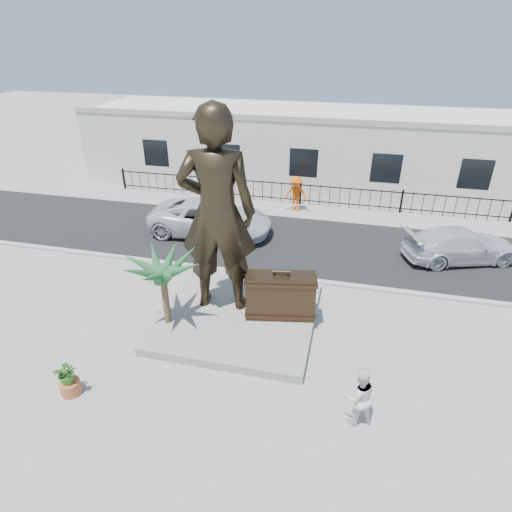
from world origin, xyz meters
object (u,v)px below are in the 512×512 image
at_px(car_white, 211,218).
at_px(statue, 217,213).
at_px(tourist, 359,396).
at_px(suitcase, 281,296).

bearing_deg(car_white, statue, -159.09).
xyz_separation_m(tourist, car_white, (-7.25, 9.86, -0.03)).
bearing_deg(car_white, tourist, -144.52).
xyz_separation_m(statue, tourist, (4.86, -3.88, -2.90)).
xyz_separation_m(suitcase, car_white, (-4.57, 6.24, -0.28)).
height_order(tourist, car_white, tourist).
relative_size(statue, tourist, 4.03).
bearing_deg(statue, suitcase, 165.12).
relative_size(suitcase, tourist, 1.33).
distance_m(statue, suitcase, 3.45).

